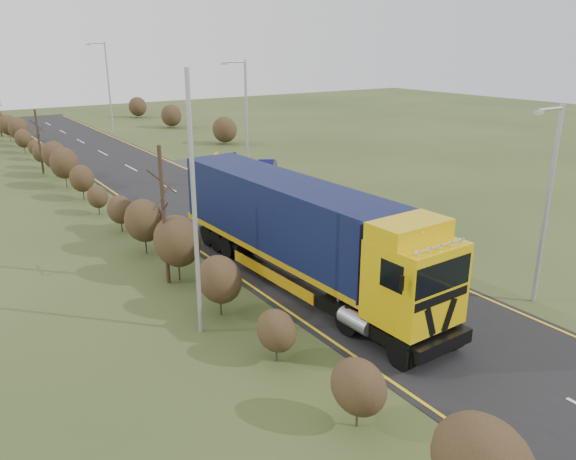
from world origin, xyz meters
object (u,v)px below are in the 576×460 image
(car_red_hatchback, at_px, (273,187))
(speed_sign, at_px, (272,177))
(lorry, at_px, (300,228))
(streetlight_near, at_px, (547,199))
(car_blue_sedan, at_px, (267,166))

(car_red_hatchback, distance_m, speed_sign, 2.14)
(lorry, xyz_separation_m, car_red_hatchback, (7.01, 13.22, -1.96))
(streetlight_near, bearing_deg, lorry, 135.35)
(car_blue_sedan, height_order, streetlight_near, streetlight_near)
(car_red_hatchback, distance_m, car_blue_sedan, 6.72)
(car_red_hatchback, relative_size, streetlight_near, 0.45)
(car_blue_sedan, relative_size, streetlight_near, 0.46)
(lorry, height_order, car_blue_sedan, lorry)
(speed_sign, bearing_deg, lorry, -117.04)
(lorry, bearing_deg, car_blue_sedan, 60.09)
(car_red_hatchback, xyz_separation_m, streetlight_near, (-0.21, -19.94, 3.70))
(lorry, distance_m, streetlight_near, 9.72)
(car_blue_sedan, bearing_deg, car_red_hatchback, 100.22)
(lorry, bearing_deg, speed_sign, 61.02)
(lorry, height_order, streetlight_near, streetlight_near)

